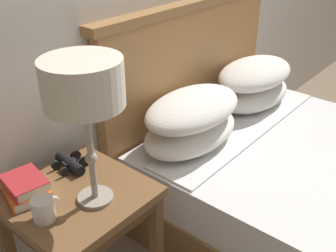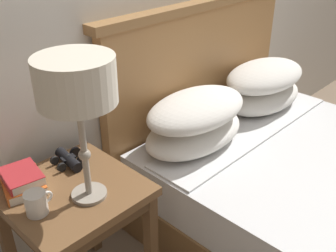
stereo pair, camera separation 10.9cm
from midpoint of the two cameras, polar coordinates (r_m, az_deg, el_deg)
The scene contains 7 objects.
nightstand at distance 1.60m, azimuth -11.54°, elevation -11.55°, with size 0.49×0.49×0.61m.
bed at distance 2.17m, azimuth 21.87°, elevation -8.53°, with size 1.48×1.84×1.13m.
table_lamp at distance 1.27m, azimuth -10.80°, elevation 5.82°, with size 0.26×0.26×0.53m.
book_on_nightstand at distance 1.58m, azimuth -18.53°, elevation -8.04°, with size 0.19×0.22×0.04m.
book_stacked_on_top at distance 1.56m, azimuth -18.70°, elevation -6.97°, with size 0.15×0.18×0.04m.
binoculars_pair at distance 1.67m, azimuth -12.37°, elevation -4.79°, with size 0.14×0.16×0.05m.
coffee_mug at distance 1.43m, azimuth -16.47°, elevation -10.73°, with size 0.10×0.08×0.08m.
Camera 2 is at (-1.29, -0.42, 1.54)m, focal length 42.00 mm.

